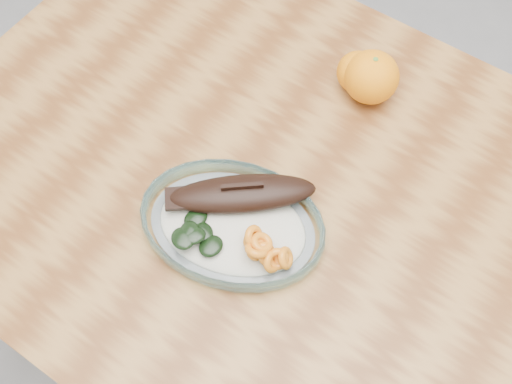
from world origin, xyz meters
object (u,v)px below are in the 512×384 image
orange_right (358,72)px  dining_table (297,230)px  orange_left (371,77)px  plated_meal (233,222)px

orange_right → dining_table: bearing=-79.9°
orange_left → dining_table: bearing=-85.9°
plated_meal → orange_right: 0.33m
dining_table → plated_meal: plated_meal is taller
plated_meal → orange_right: plated_meal is taller
plated_meal → orange_left: orange_left is taller
plated_meal → orange_left: bearing=65.8°
dining_table → plated_meal: 0.16m
plated_meal → orange_left: 0.32m
orange_left → orange_right: size_ratio=1.27×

